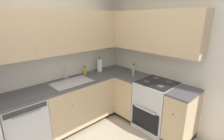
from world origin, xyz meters
TOP-DOWN VIEW (x-y plane):
  - wall_back at (0.00, 1.52)m, footprint 3.54×0.05m
  - wall_right at (1.74, 0.00)m, footprint 0.05×3.10m
  - dishwasher at (-0.53, 1.20)m, footprint 0.60×0.63m
  - lower_cabinets_back at (0.45, 1.20)m, footprint 1.34×0.62m
  - countertop_back at (0.45, 1.20)m, footprint 2.54×0.60m
  - lower_cabinets_right at (1.42, 0.21)m, footprint 0.62×1.45m
  - countertop_right at (1.42, 0.21)m, footprint 0.60×1.45m
  - oven_range at (1.44, 0.13)m, footprint 0.68×0.62m
  - upper_cabinets_back at (0.29, 1.34)m, footprint 2.22×0.34m
  - upper_cabinets_right at (1.56, 0.50)m, footprint 0.32×2.00m
  - sink at (0.33, 1.17)m, footprint 0.69×0.40m
  - faucet at (0.34, 1.38)m, footprint 0.07×0.16m
  - soap_bottle at (0.76, 1.38)m, footprint 0.05×0.05m
  - paper_towel_roll at (1.12, 1.36)m, footprint 0.11×0.11m
  - oil_bottle at (1.42, 0.68)m, footprint 0.06×0.06m

SIDE VIEW (x-z plane):
  - dishwasher at x=-0.53m, z-range 0.00..0.86m
  - lower_cabinets_right at x=1.42m, z-range 0.00..0.86m
  - lower_cabinets_back at x=0.45m, z-range 0.00..0.86m
  - oven_range at x=1.44m, z-range -0.07..0.98m
  - sink at x=0.33m, z-range 0.81..0.90m
  - countertop_right at x=1.42m, z-range 0.86..0.89m
  - countertop_back at x=0.45m, z-range 0.86..0.89m
  - soap_bottle at x=0.76m, z-range 0.88..1.06m
  - oil_bottle at x=1.42m, z-range 0.89..1.13m
  - paper_towel_roll at x=1.12m, z-range 0.86..1.19m
  - faucet at x=0.34m, z-range 0.92..1.17m
  - wall_back at x=0.00m, z-range 0.00..2.50m
  - wall_right at x=1.74m, z-range 0.00..2.50m
  - upper_cabinets_back at x=0.29m, z-range 1.40..2.12m
  - upper_cabinets_right at x=1.56m, z-range 1.40..2.12m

